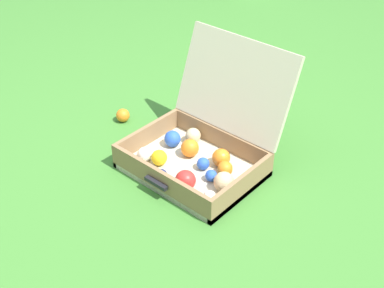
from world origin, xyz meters
The scene contains 3 objects.
ground_plane centered at (0.00, 0.00, 0.00)m, with size 16.00×16.00×0.00m, color #3D7A2D.
open_suitcase centered at (0.06, 0.14, 0.10)m, with size 0.54×0.57×0.49m.
stray_ball_on_grass centered at (-0.45, 0.15, 0.03)m, with size 0.07×0.07×0.07m, color orange.
Camera 1 is at (1.18, -1.19, 1.33)m, focal length 47.89 mm.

